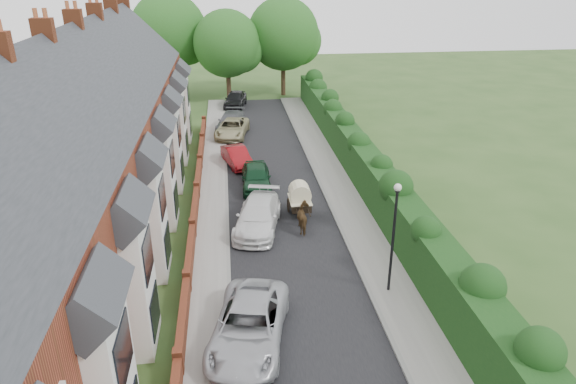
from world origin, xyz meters
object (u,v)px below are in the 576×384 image
object	(u,v)px
lamppost	(394,225)
car_silver_b	(249,326)
horse	(305,218)
car_red	(237,157)
car_beige	(232,128)
car_grey	(231,121)
car_white	(258,216)
horse_cart	(300,197)
car_green	(256,177)
car_black	(235,99)

from	to	relation	value
lamppost	car_silver_b	distance (m)	7.20
car_silver_b	horse	distance (m)	9.34
car_red	car_beige	world-z (taller)	car_beige
car_red	car_grey	size ratio (longest dim) A/B	0.80
car_silver_b	car_white	size ratio (longest dim) A/B	1.06
car_silver_b	car_white	bearing A→B (deg)	96.24
car_white	car_grey	size ratio (longest dim) A/B	1.05
car_silver_b	horse_cart	xyz separation A→B (m)	(3.42, 10.57, 0.36)
horse	car_red	bearing A→B (deg)	-74.86
lamppost	car_green	size ratio (longest dim) A/B	1.14
car_white	car_beige	world-z (taller)	car_white
lamppost	car_black	world-z (taller)	lamppost
car_red	lamppost	bearing A→B (deg)	-84.45
car_white	car_beige	distance (m)	16.83
lamppost	horse_cart	bearing A→B (deg)	109.43
car_white	horse_cart	world-z (taller)	horse_cart
car_grey	car_black	size ratio (longest dim) A/B	1.08
horse_cart	car_grey	bearing A→B (deg)	101.63
car_beige	horse_cart	xyz separation A→B (m)	(3.53, -15.43, 0.43)
car_red	car_silver_b	bearing A→B (deg)	-105.13
horse_cart	car_beige	bearing A→B (deg)	102.88
lamppost	car_grey	distance (m)	26.32
lamppost	car_green	xyz separation A→B (m)	(-5.03, 12.20, -2.53)
car_green	car_beige	bearing A→B (deg)	98.00
car_silver_b	lamppost	bearing A→B (deg)	34.74
car_green	car_red	size ratio (longest dim) A/B	1.12
car_beige	horse_cart	size ratio (longest dim) A/B	1.85
lamppost	horse	size ratio (longest dim) A/B	2.97
car_silver_b	car_grey	xyz separation A→B (m)	(-0.17, 28.00, -0.05)
car_silver_b	car_black	world-z (taller)	car_black
car_grey	horse	bearing A→B (deg)	-67.94
car_red	car_beige	xyz separation A→B (m)	(-0.19, 6.91, 0.05)
car_green	car_beige	distance (m)	11.28
lamppost	horse_cart	size ratio (longest dim) A/B	1.86
car_black	horse_cart	distance (m)	25.47
car_red	car_beige	bearing A→B (deg)	76.70
car_silver_b	car_green	size ratio (longest dim) A/B	1.25
lamppost	car_red	size ratio (longest dim) A/B	1.28
car_silver_b	car_black	size ratio (longest dim) A/B	1.21
horse	car_green	bearing A→B (deg)	-72.71
car_white	horse_cart	bearing A→B (deg)	41.29
car_white	car_green	bearing A→B (deg)	99.68
car_black	horse_cart	bearing A→B (deg)	-71.72
car_red	horse	size ratio (longest dim) A/B	2.32
car_green	car_red	xyz separation A→B (m)	(-1.12, 4.29, -0.11)
lamppost	car_black	size ratio (longest dim) A/B	1.11
car_green	horse_cart	xyz separation A→B (m)	(2.22, -4.23, 0.38)
car_black	car_beige	bearing A→B (deg)	-81.52
lamppost	car_silver_b	bearing A→B (deg)	-157.34
car_red	car_white	bearing A→B (deg)	-99.92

